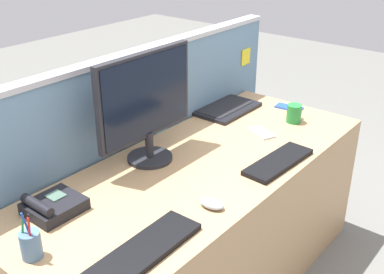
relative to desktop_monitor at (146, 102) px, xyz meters
The scene contains 12 objects.
desk 0.68m from the desktop_monitor, 63.80° to the right, with size 1.86×0.74×0.71m, color tan.
cubicle_divider 0.46m from the desktop_monitor, 60.66° to the left, with size 2.11×0.07×1.15m.
desktop_monitor is the anchor object (origin of this frame).
laptop 0.74m from the desktop_monitor, 10.20° to the left, with size 0.37×0.28×0.24m.
desk_phone 0.59m from the desktop_monitor, behind, with size 0.20×0.18×0.08m.
keyboard_main 0.64m from the desktop_monitor, 55.82° to the right, with size 0.39×0.13×0.02m, color black.
keyboard_spare 0.71m from the desktop_monitor, 137.13° to the right, with size 0.43×0.14×0.02m, color black.
computer_mouse_right_hand 0.54m from the desktop_monitor, 105.99° to the right, with size 0.06×0.10×0.03m, color #9EA0A8.
pen_cup 0.78m from the desktop_monitor, 166.23° to the right, with size 0.07×0.07×0.18m.
cell_phone_silver_slab 0.67m from the desktop_monitor, 24.82° to the right, with size 0.07×0.15×0.01m, color #B7BAC1.
cell_phone_blue_case 1.00m from the desktop_monitor, 11.76° to the right, with size 0.07×0.15×0.01m, color blue.
coffee_mug 0.88m from the desktop_monitor, 21.42° to the right, with size 0.12×0.08×0.10m.
Camera 1 is at (-1.46, -1.14, 1.73)m, focal length 44.44 mm.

